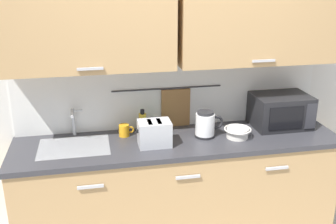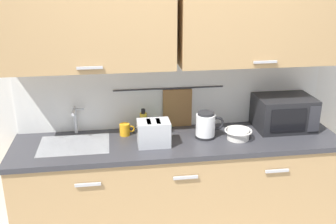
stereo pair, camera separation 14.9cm
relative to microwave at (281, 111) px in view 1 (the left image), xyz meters
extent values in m
cube|color=tan|center=(-0.89, -0.11, -0.61)|extent=(2.50, 0.60, 0.86)
cube|color=#B7B7BC|center=(-1.58, -0.42, -0.30)|extent=(0.18, 0.02, 0.02)
cube|color=#B7B7BC|center=(-0.89, -0.42, -0.30)|extent=(0.18, 0.02, 0.02)
cube|color=#B7B7BC|center=(-0.20, -0.42, -0.30)|extent=(0.18, 0.02, 0.02)
cube|color=#333338|center=(-0.89, -0.11, -0.16)|extent=(2.53, 0.63, 0.04)
cube|color=#9EA0A5|center=(-1.68, -0.09, -0.18)|extent=(0.52, 0.38, 0.09)
cube|color=silver|center=(-0.89, 0.22, 0.21)|extent=(3.70, 0.06, 2.50)
cube|color=silver|center=(-0.89, 0.19, 0.14)|extent=(2.50, 0.01, 0.55)
cube|color=tan|center=(-1.53, 0.03, 0.77)|extent=(1.23, 0.33, 0.70)
cube|color=#B7B7BC|center=(-1.53, -0.15, 0.47)|extent=(0.18, 0.01, 0.02)
cube|color=tan|center=(-0.26, 0.03, 0.77)|extent=(1.23, 0.33, 0.70)
cube|color=#B7B7BC|center=(-0.26, -0.15, 0.47)|extent=(0.18, 0.01, 0.02)
cylinder|color=#333338|center=(-0.93, 0.17, 0.19)|extent=(0.90, 0.01, 0.01)
cube|color=olive|center=(-0.86, 0.17, 0.01)|extent=(0.24, 0.02, 0.34)
cylinder|color=#B2B5BA|center=(-1.68, 0.14, -0.03)|extent=(0.03, 0.03, 0.22)
cylinder|color=#B2B5BA|center=(-1.68, 0.06, 0.07)|extent=(0.02, 0.16, 0.02)
cube|color=#B2B5BA|center=(-1.64, 0.14, 0.06)|extent=(0.07, 0.02, 0.01)
cube|color=black|center=(0.00, 0.00, 0.00)|extent=(0.46, 0.34, 0.27)
cube|color=black|center=(-0.04, -0.17, 0.00)|extent=(0.29, 0.01, 0.18)
cube|color=#2D2D33|center=(0.18, -0.17, 0.00)|extent=(0.09, 0.01, 0.21)
cylinder|color=black|center=(-0.68, -0.09, -0.13)|extent=(0.16, 0.16, 0.02)
cylinder|color=white|center=(-0.68, -0.09, -0.03)|extent=(0.15, 0.15, 0.17)
cylinder|color=#262628|center=(-0.68, -0.09, 0.06)|extent=(0.13, 0.13, 0.02)
torus|color=black|center=(-0.58, -0.09, -0.02)|extent=(0.11, 0.02, 0.11)
cylinder|color=yellow|center=(-1.15, 0.08, -0.06)|extent=(0.06, 0.06, 0.16)
cylinder|color=black|center=(-1.15, 0.08, 0.04)|extent=(0.03, 0.03, 0.04)
cylinder|color=orange|center=(-1.30, 0.04, -0.09)|extent=(0.08, 0.08, 0.09)
torus|color=orange|center=(-1.25, 0.04, -0.09)|extent=(0.06, 0.01, 0.06)
cylinder|color=silver|center=(-0.43, -0.16, -0.10)|extent=(0.17, 0.17, 0.07)
torus|color=silver|center=(-0.43, -0.16, -0.07)|extent=(0.21, 0.21, 0.01)
cube|color=#B7BABF|center=(-1.09, -0.18, -0.04)|extent=(0.24, 0.17, 0.19)
cube|color=black|center=(-1.13, -0.18, 0.05)|extent=(0.03, 0.12, 0.01)
cube|color=black|center=(-1.06, -0.18, 0.05)|extent=(0.03, 0.12, 0.01)
cube|color=black|center=(-1.22, -0.18, -0.01)|extent=(0.02, 0.02, 0.02)
cylinder|color=green|center=(-1.00, 0.04, -0.09)|extent=(0.08, 0.08, 0.09)
torus|color=green|center=(-0.95, 0.04, -0.09)|extent=(0.06, 0.01, 0.06)
camera|label=1|loc=(-1.52, -2.85, 1.11)|focal=42.30mm
camera|label=2|loc=(-1.38, -2.87, 1.11)|focal=42.30mm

